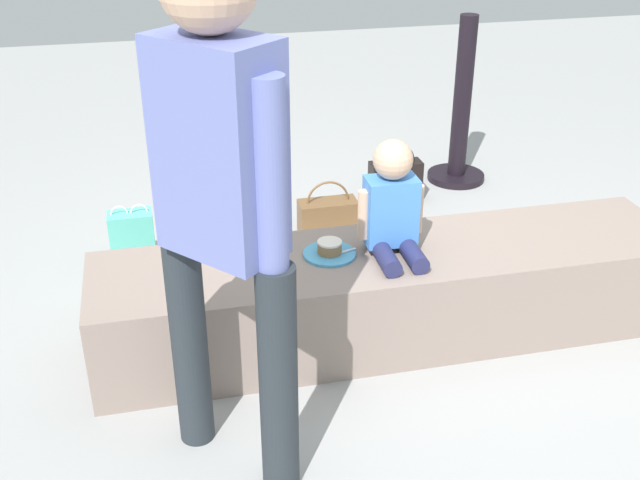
{
  "coord_description": "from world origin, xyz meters",
  "views": [
    {
      "loc": [
        -0.94,
        -2.69,
        1.93
      ],
      "look_at": [
        -0.39,
        -0.3,
        0.66
      ],
      "focal_mm": 43.24,
      "sensor_mm": 36.0,
      "label": 1
    }
  ],
  "objects_px": {
    "adult_standing": "(221,184)",
    "handbag_brown_canvas": "(328,216)",
    "child_seated": "(393,205)",
    "cake_plate": "(330,251)",
    "cake_box_white": "(252,271)",
    "handbag_black_leather": "(395,181)",
    "water_bottle_near_gift": "(171,210)",
    "party_cup_red": "(267,236)",
    "gift_bag": "(133,241)"
  },
  "relations": [
    {
      "from": "cake_plate",
      "to": "water_bottle_near_gift",
      "type": "relative_size",
      "value": 1.05
    },
    {
      "from": "water_bottle_near_gift",
      "to": "party_cup_red",
      "type": "relative_size",
      "value": 2.08
    },
    {
      "from": "cake_plate",
      "to": "party_cup_red",
      "type": "bearing_deg",
      "value": 97.17
    },
    {
      "from": "cake_plate",
      "to": "handbag_brown_canvas",
      "type": "distance_m",
      "value": 1.08
    },
    {
      "from": "adult_standing",
      "to": "gift_bag",
      "type": "xyz_separation_m",
      "value": [
        -0.32,
        1.45,
        -0.89
      ]
    },
    {
      "from": "cake_plate",
      "to": "water_bottle_near_gift",
      "type": "distance_m",
      "value": 1.44
    },
    {
      "from": "water_bottle_near_gift",
      "to": "cake_plate",
      "type": "bearing_deg",
      "value": -64.53
    },
    {
      "from": "adult_standing",
      "to": "water_bottle_near_gift",
      "type": "height_order",
      "value": "adult_standing"
    },
    {
      "from": "child_seated",
      "to": "party_cup_red",
      "type": "distance_m",
      "value": 1.17
    },
    {
      "from": "cake_plate",
      "to": "party_cup_red",
      "type": "relative_size",
      "value": 2.19
    },
    {
      "from": "child_seated",
      "to": "cake_box_white",
      "type": "relative_size",
      "value": 1.49
    },
    {
      "from": "cake_box_white",
      "to": "water_bottle_near_gift",
      "type": "bearing_deg",
      "value": 115.2
    },
    {
      "from": "gift_bag",
      "to": "water_bottle_near_gift",
      "type": "relative_size",
      "value": 1.69
    },
    {
      "from": "child_seated",
      "to": "handbag_brown_canvas",
      "type": "bearing_deg",
      "value": 91.0
    },
    {
      "from": "water_bottle_near_gift",
      "to": "handbag_black_leather",
      "type": "bearing_deg",
      "value": 1.24
    },
    {
      "from": "cake_plate",
      "to": "water_bottle_near_gift",
      "type": "height_order",
      "value": "cake_plate"
    },
    {
      "from": "cake_plate",
      "to": "water_bottle_near_gift",
      "type": "bearing_deg",
      "value": 115.47
    },
    {
      "from": "gift_bag",
      "to": "handbag_black_leather",
      "type": "bearing_deg",
      "value": 17.79
    },
    {
      "from": "water_bottle_near_gift",
      "to": "cake_box_white",
      "type": "height_order",
      "value": "water_bottle_near_gift"
    },
    {
      "from": "child_seated",
      "to": "adult_standing",
      "type": "bearing_deg",
      "value": -140.17
    },
    {
      "from": "child_seated",
      "to": "handbag_black_leather",
      "type": "distance_m",
      "value": 1.49
    },
    {
      "from": "cake_box_white",
      "to": "party_cup_red",
      "type": "bearing_deg",
      "value": 70.35
    },
    {
      "from": "adult_standing",
      "to": "handbag_brown_canvas",
      "type": "distance_m",
      "value": 2.03
    },
    {
      "from": "cake_plate",
      "to": "cake_box_white",
      "type": "distance_m",
      "value": 0.69
    },
    {
      "from": "party_cup_red",
      "to": "handbag_brown_canvas",
      "type": "bearing_deg",
      "value": 11.72
    },
    {
      "from": "cake_box_white",
      "to": "handbag_brown_canvas",
      "type": "xyz_separation_m",
      "value": [
        0.49,
        0.47,
        0.03
      ]
    },
    {
      "from": "child_seated",
      "to": "handbag_brown_canvas",
      "type": "distance_m",
      "value": 1.15
    },
    {
      "from": "adult_standing",
      "to": "cake_plate",
      "type": "bearing_deg",
      "value": 53.0
    },
    {
      "from": "water_bottle_near_gift",
      "to": "party_cup_red",
      "type": "distance_m",
      "value": 0.6
    },
    {
      "from": "water_bottle_near_gift",
      "to": "handbag_brown_canvas",
      "type": "relative_size",
      "value": 0.67
    },
    {
      "from": "adult_standing",
      "to": "handbag_black_leather",
      "type": "relative_size",
      "value": 4.72
    },
    {
      "from": "water_bottle_near_gift",
      "to": "adult_standing",
      "type": "bearing_deg",
      "value": -86.51
    },
    {
      "from": "child_seated",
      "to": "water_bottle_near_gift",
      "type": "distance_m",
      "value": 1.64
    },
    {
      "from": "water_bottle_near_gift",
      "to": "child_seated",
      "type": "bearing_deg",
      "value": -56.51
    },
    {
      "from": "cake_plate",
      "to": "handbag_black_leather",
      "type": "bearing_deg",
      "value": 60.97
    },
    {
      "from": "water_bottle_near_gift",
      "to": "handbag_black_leather",
      "type": "xyz_separation_m",
      "value": [
        1.32,
        0.03,
        0.04
      ]
    },
    {
      "from": "handbag_black_leather",
      "to": "handbag_brown_canvas",
      "type": "distance_m",
      "value": 0.57
    },
    {
      "from": "water_bottle_near_gift",
      "to": "gift_bag",
      "type": "bearing_deg",
      "value": -114.12
    },
    {
      "from": "adult_standing",
      "to": "cake_plate",
      "type": "distance_m",
      "value": 1.02
    },
    {
      "from": "handbag_black_leather",
      "to": "cake_box_white",
      "type": "bearing_deg",
      "value": -141.93
    },
    {
      "from": "child_seated",
      "to": "cake_plate",
      "type": "xyz_separation_m",
      "value": [
        -0.25,
        0.03,
        -0.19
      ]
    },
    {
      "from": "child_seated",
      "to": "gift_bag",
      "type": "relative_size",
      "value": 1.35
    },
    {
      "from": "adult_standing",
      "to": "gift_bag",
      "type": "bearing_deg",
      "value": 102.57
    },
    {
      "from": "gift_bag",
      "to": "water_bottle_near_gift",
      "type": "xyz_separation_m",
      "value": [
        0.21,
        0.46,
        -0.06
      ]
    },
    {
      "from": "gift_bag",
      "to": "handbag_black_leather",
      "type": "distance_m",
      "value": 1.61
    },
    {
      "from": "gift_bag",
      "to": "cake_box_white",
      "type": "bearing_deg",
      "value": -26.35
    },
    {
      "from": "adult_standing",
      "to": "handbag_brown_canvas",
      "type": "height_order",
      "value": "adult_standing"
    },
    {
      "from": "cake_plate",
      "to": "water_bottle_near_gift",
      "type": "xyz_separation_m",
      "value": [
        -0.6,
        1.27,
        -0.33
      ]
    },
    {
      "from": "party_cup_red",
      "to": "handbag_black_leather",
      "type": "relative_size",
      "value": 0.28
    },
    {
      "from": "adult_standing",
      "to": "water_bottle_near_gift",
      "type": "relative_size",
      "value": 8.17
    }
  ]
}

